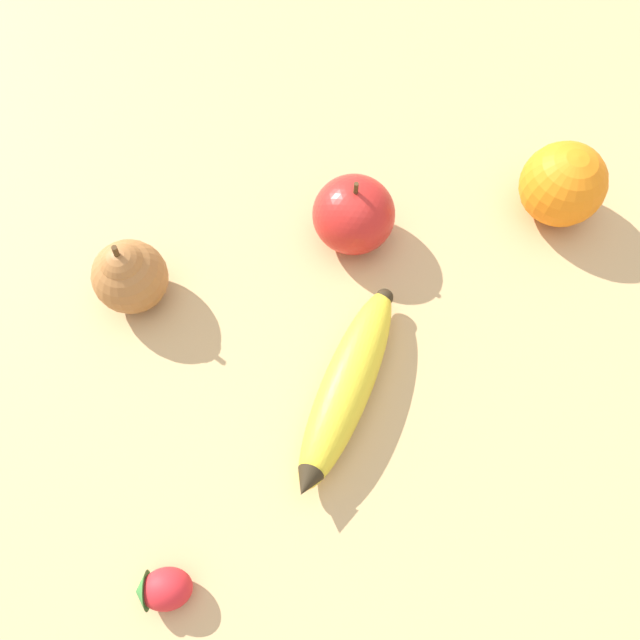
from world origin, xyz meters
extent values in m
plane|color=tan|center=(0.00, 0.00, 0.00)|extent=(3.00, 3.00, 0.00)
ellipsoid|color=yellow|center=(-0.09, 0.04, 0.02)|extent=(0.20, 0.10, 0.04)
cone|color=#2D2314|center=(-0.18, 0.07, 0.03)|extent=(0.03, 0.03, 0.03)
sphere|color=#2D2314|center=(0.00, 0.01, 0.02)|extent=(0.02, 0.02, 0.02)
sphere|color=orange|center=(0.12, -0.16, 0.04)|extent=(0.08, 0.08, 0.08)
sphere|color=#A36633|center=(0.00, 0.25, 0.03)|extent=(0.07, 0.07, 0.07)
sphere|color=#A36633|center=(0.00, 0.25, 0.05)|extent=(0.04, 0.04, 0.04)
cylinder|color=#4C3319|center=(0.00, 0.25, 0.08)|extent=(0.01, 0.01, 0.02)
ellipsoid|color=red|center=(-0.26, 0.17, 0.02)|extent=(0.04, 0.04, 0.03)
cone|color=#337A33|center=(-0.26, 0.19, 0.02)|extent=(0.03, 0.01, 0.03)
ellipsoid|color=red|center=(0.08, 0.04, 0.04)|extent=(0.08, 0.08, 0.07)
cylinder|color=#4C3319|center=(0.08, 0.04, 0.08)|extent=(0.00, 0.00, 0.01)
camera|label=1|loc=(-0.26, 0.05, 0.54)|focal=35.00mm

